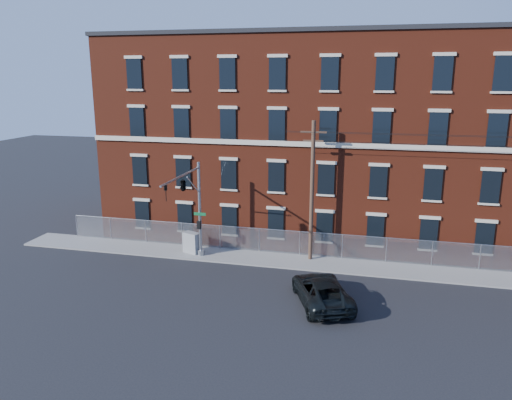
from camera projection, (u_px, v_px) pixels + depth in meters
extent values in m
plane|color=black|center=(267.00, 289.00, 31.31)|extent=(140.00, 140.00, 0.00)
cube|color=gray|center=(457.00, 275.00, 33.26)|extent=(65.00, 3.00, 0.12)
cube|color=#632010|center=(450.00, 141.00, 39.83)|extent=(55.00, 14.00, 16.00)
cube|color=black|center=(461.00, 34.00, 37.85)|extent=(55.30, 14.30, 0.30)
cube|color=#BFB59F|center=(465.00, 149.00, 33.08)|extent=(55.00, 0.18, 0.35)
cube|color=black|center=(142.00, 214.00, 40.03)|extent=(1.20, 0.10, 2.20)
cube|color=black|center=(140.00, 170.00, 39.16)|extent=(1.20, 0.10, 2.20)
cube|color=black|center=(137.00, 122.00, 38.24)|extent=(1.20, 0.10, 2.20)
cube|color=black|center=(134.00, 74.00, 37.37)|extent=(1.20, 0.10, 2.20)
cube|color=black|center=(185.00, 217.00, 39.19)|extent=(1.20, 0.10, 2.20)
cube|color=black|center=(183.00, 173.00, 38.32)|extent=(1.20, 0.10, 2.20)
cube|color=black|center=(182.00, 123.00, 37.40)|extent=(1.20, 0.10, 2.20)
cube|color=black|center=(180.00, 74.00, 36.53)|extent=(1.20, 0.10, 2.20)
cube|color=black|center=(229.00, 220.00, 38.35)|extent=(1.20, 0.10, 2.20)
cube|color=black|center=(229.00, 175.00, 37.48)|extent=(1.20, 0.10, 2.20)
cube|color=black|center=(228.00, 124.00, 36.56)|extent=(1.20, 0.10, 2.20)
cube|color=black|center=(227.00, 74.00, 35.69)|extent=(1.20, 0.10, 2.20)
cube|color=black|center=(276.00, 224.00, 37.51)|extent=(1.20, 0.10, 2.20)
cube|color=black|center=(276.00, 177.00, 36.64)|extent=(1.20, 0.10, 2.20)
cube|color=black|center=(277.00, 125.00, 35.72)|extent=(1.20, 0.10, 2.20)
cube|color=black|center=(277.00, 74.00, 34.85)|extent=(1.20, 0.10, 2.20)
cube|color=black|center=(324.00, 227.00, 36.67)|extent=(1.20, 0.10, 2.20)
cube|color=black|center=(326.00, 179.00, 35.80)|extent=(1.20, 0.10, 2.20)
cube|color=black|center=(328.00, 126.00, 34.88)|extent=(1.20, 0.10, 2.20)
cube|color=black|center=(330.00, 74.00, 34.01)|extent=(1.20, 0.10, 2.20)
cube|color=black|center=(375.00, 230.00, 35.83)|extent=(1.20, 0.10, 2.20)
cube|color=black|center=(378.00, 182.00, 34.96)|extent=(1.20, 0.10, 2.20)
cube|color=black|center=(382.00, 128.00, 34.04)|extent=(1.20, 0.10, 2.20)
cube|color=black|center=(385.00, 74.00, 33.17)|extent=(1.20, 0.10, 2.20)
cube|color=black|center=(429.00, 234.00, 34.99)|extent=(1.20, 0.10, 2.20)
cube|color=black|center=(433.00, 184.00, 34.12)|extent=(1.20, 0.10, 2.20)
cube|color=black|center=(438.00, 129.00, 33.20)|extent=(1.20, 0.10, 2.20)
cube|color=black|center=(443.00, 74.00, 32.33)|extent=(1.20, 0.10, 2.20)
cube|color=black|center=(484.00, 238.00, 34.16)|extent=(1.20, 0.10, 2.20)
cube|color=black|center=(490.00, 187.00, 33.28)|extent=(1.20, 0.10, 2.20)
cube|color=black|center=(497.00, 130.00, 32.36)|extent=(1.20, 0.10, 2.20)
cube|color=black|center=(504.00, 73.00, 31.49)|extent=(1.20, 0.10, 2.20)
cube|color=#A5A8AD|center=(456.00, 255.00, 34.26)|extent=(59.00, 0.02, 1.80)
cylinder|color=#9EA0A5|center=(457.00, 243.00, 34.04)|extent=(59.00, 0.04, 0.04)
cylinder|color=#9EA0A5|center=(77.00, 226.00, 41.01)|extent=(0.06, 0.06, 1.85)
cylinder|color=#9EA0A5|center=(111.00, 228.00, 40.30)|extent=(0.06, 0.06, 1.85)
cylinder|color=#9EA0A5|center=(146.00, 231.00, 39.59)|extent=(0.06, 0.06, 1.85)
cylinder|color=#9EA0A5|center=(182.00, 234.00, 38.88)|extent=(0.06, 0.06, 1.85)
cylinder|color=#9EA0A5|center=(220.00, 237.00, 38.17)|extent=(0.06, 0.06, 1.85)
cylinder|color=#9EA0A5|center=(259.00, 240.00, 37.46)|extent=(0.06, 0.06, 1.85)
cylinder|color=#9EA0A5|center=(300.00, 243.00, 36.75)|extent=(0.06, 0.06, 1.85)
cylinder|color=#9EA0A5|center=(342.00, 246.00, 36.03)|extent=(0.06, 0.06, 1.85)
cylinder|color=#9EA0A5|center=(386.00, 250.00, 35.32)|extent=(0.06, 0.06, 1.85)
cylinder|color=#9EA0A5|center=(432.00, 253.00, 34.61)|extent=(0.06, 0.06, 1.85)
cylinder|color=#9EA0A5|center=(480.00, 257.00, 33.90)|extent=(0.06, 0.06, 1.85)
cylinder|color=#9EA0A5|center=(200.00, 209.00, 36.05)|extent=(0.22, 0.22, 7.00)
cylinder|color=#9EA0A5|center=(201.00, 252.00, 36.85)|extent=(0.50, 0.50, 0.40)
cylinder|color=#9EA0A5|center=(181.00, 176.00, 32.24)|extent=(0.14, 6.50, 0.14)
cylinder|color=#9EA0A5|center=(193.00, 185.00, 34.41)|extent=(0.08, 2.18, 1.56)
cube|color=#0C592D|center=(200.00, 214.00, 35.97)|extent=(0.90, 0.03, 0.22)
cube|color=black|center=(199.00, 225.00, 36.08)|extent=(0.25, 0.25, 0.60)
imported|color=black|center=(166.00, 193.00, 29.97)|extent=(0.16, 0.20, 1.00)
imported|color=black|center=(183.00, 184.00, 32.61)|extent=(0.53, 2.48, 1.00)
cylinder|color=#4F3527|center=(312.00, 192.00, 34.89)|extent=(0.28, 0.28, 10.00)
cube|color=#4F3527|center=(314.00, 132.00, 33.88)|extent=(1.80, 0.12, 0.12)
cube|color=#4F3527|center=(313.00, 141.00, 34.02)|extent=(1.40, 0.12, 0.12)
imported|color=black|center=(322.00, 291.00, 29.09)|extent=(4.62, 6.39, 1.62)
cube|color=gray|center=(192.00, 243.00, 37.19)|extent=(1.40, 1.04, 1.57)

